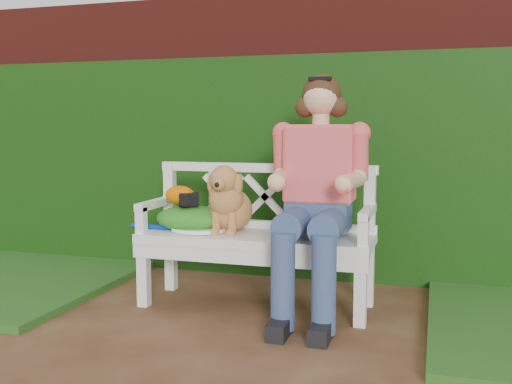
# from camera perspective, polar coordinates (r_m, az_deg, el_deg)

# --- Properties ---
(ground) EXTENTS (60.00, 60.00, 0.00)m
(ground) POSITION_cam_1_polar(r_m,az_deg,el_deg) (3.26, -4.58, -14.79)
(ground) COLOR #422513
(brick_wall) EXTENTS (10.00, 0.30, 2.20)m
(brick_wall) POSITION_cam_1_polar(r_m,az_deg,el_deg) (4.86, 3.51, 5.46)
(brick_wall) COLOR #5A1914
(brick_wall) RESTS_ON ground
(ivy_hedge) EXTENTS (10.00, 0.18, 1.70)m
(ivy_hedge) POSITION_cam_1_polar(r_m,az_deg,el_deg) (4.65, 2.86, 2.35)
(ivy_hedge) COLOR #163F0A
(ivy_hedge) RESTS_ON ground
(garden_bench) EXTENTS (1.63, 0.76, 0.48)m
(garden_bench) POSITION_cam_1_polar(r_m,az_deg,el_deg) (3.92, -0.00, -7.43)
(garden_bench) COLOR white
(garden_bench) RESTS_ON ground
(seated_woman) EXTENTS (0.86, 1.00, 1.51)m
(seated_woman) POSITION_cam_1_polar(r_m,az_deg,el_deg) (3.71, 5.96, -0.18)
(seated_woman) COLOR #F5517D
(seated_woman) RESTS_ON ground
(dog) EXTENTS (0.42, 0.49, 0.45)m
(dog) POSITION_cam_1_polar(r_m,az_deg,el_deg) (3.90, -2.54, -0.55)
(dog) COLOR #AB7D26
(dog) RESTS_ON garden_bench
(tennis_racket) EXTENTS (0.75, 0.46, 0.03)m
(tennis_racket) POSITION_cam_1_polar(r_m,az_deg,el_deg) (3.96, -5.95, -3.52)
(tennis_racket) COLOR silver
(tennis_racket) RESTS_ON garden_bench
(green_bag) EXTENTS (0.59, 0.52, 0.17)m
(green_bag) POSITION_cam_1_polar(r_m,az_deg,el_deg) (4.01, -6.14, -2.43)
(green_bag) COLOR #1E6F2B
(green_bag) RESTS_ON garden_bench
(camera_item) EXTENTS (0.16, 0.14, 0.09)m
(camera_item) POSITION_cam_1_polar(r_m,az_deg,el_deg) (3.97, -6.41, -0.70)
(camera_item) COLOR black
(camera_item) RESTS_ON green_bag
(baseball_glove) EXTENTS (0.24, 0.21, 0.13)m
(baseball_glove) POSITION_cam_1_polar(r_m,az_deg,el_deg) (4.03, -7.27, -0.30)
(baseball_glove) COLOR #D75E00
(baseball_glove) RESTS_ON green_bag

